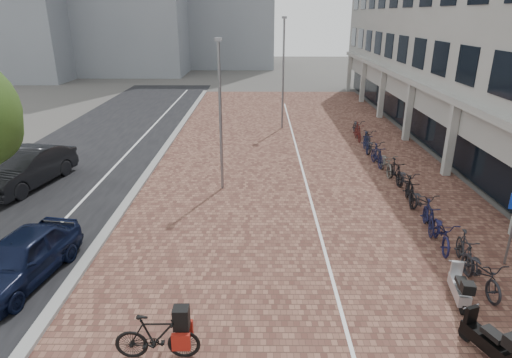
{
  "coord_description": "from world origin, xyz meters",
  "views": [
    {
      "loc": [
        0.12,
        -9.19,
        7.07
      ],
      "look_at": [
        0.0,
        6.0,
        1.3
      ],
      "focal_mm": 30.66,
      "sensor_mm": 36.0,
      "label": 1
    }
  ],
  "objects_px": {
    "scooter_front": "(460,287)",
    "car_navy": "(21,258)",
    "hero_bike": "(157,336)",
    "car_dark": "(26,168)",
    "scooter_mid": "(487,338)"
  },
  "relations": [
    {
      "from": "scooter_front",
      "to": "car_dark",
      "type": "bearing_deg",
      "value": 161.77
    },
    {
      "from": "car_dark",
      "to": "hero_bike",
      "type": "bearing_deg",
      "value": -40.39
    },
    {
      "from": "scooter_front",
      "to": "car_navy",
      "type": "bearing_deg",
      "value": -174.73
    },
    {
      "from": "car_dark",
      "to": "scooter_front",
      "type": "relative_size",
      "value": 3.56
    },
    {
      "from": "car_dark",
      "to": "hero_bike",
      "type": "relative_size",
      "value": 2.65
    },
    {
      "from": "scooter_front",
      "to": "hero_bike",
      "type": "bearing_deg",
      "value": -154.85
    },
    {
      "from": "car_dark",
      "to": "hero_bike",
      "type": "xyz_separation_m",
      "value": [
        7.86,
        -10.12,
        -0.23
      ]
    },
    {
      "from": "car_dark",
      "to": "scooter_front",
      "type": "xyz_separation_m",
      "value": [
        15.23,
        -8.09,
        -0.34
      ]
    },
    {
      "from": "car_navy",
      "to": "scooter_front",
      "type": "height_order",
      "value": "car_navy"
    },
    {
      "from": "car_navy",
      "to": "car_dark",
      "type": "distance_m",
      "value": 7.94
    },
    {
      "from": "hero_bike",
      "to": "scooter_mid",
      "type": "bearing_deg",
      "value": -90.06
    },
    {
      "from": "hero_bike",
      "to": "car_dark",
      "type": "bearing_deg",
      "value": 36.86
    },
    {
      "from": "car_dark",
      "to": "hero_bike",
      "type": "distance_m",
      "value": 12.81
    },
    {
      "from": "car_navy",
      "to": "hero_bike",
      "type": "distance_m",
      "value": 5.33
    },
    {
      "from": "car_navy",
      "to": "scooter_front",
      "type": "bearing_deg",
      "value": 4.72
    }
  ]
}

